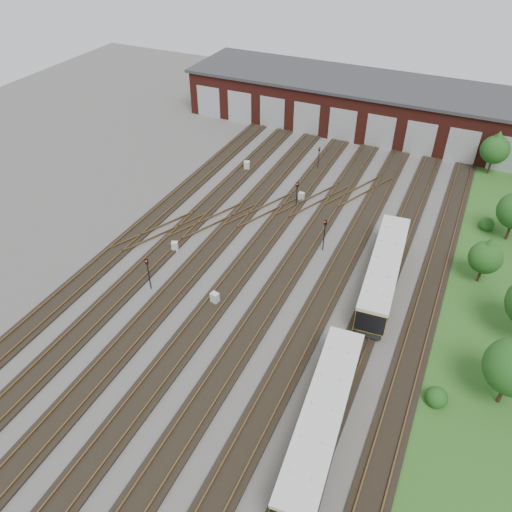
% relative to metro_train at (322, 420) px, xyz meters
% --- Properties ---
extents(ground, '(120.00, 120.00, 0.00)m').
position_rel_metro_train_xyz_m(ground, '(-10.00, 8.82, -1.75)').
color(ground, '#4D4A48').
rests_on(ground, ground).
extents(track_network, '(30.40, 70.00, 0.33)m').
position_rel_metro_train_xyz_m(track_network, '(-10.17, 9.41, -1.65)').
color(track_network, black).
rests_on(track_network, ground).
extents(maintenance_shed, '(51.00, 12.50, 6.35)m').
position_rel_metro_train_xyz_m(maintenance_shed, '(-10.01, 48.80, 1.45)').
color(maintenance_shed, '#4C1813').
rests_on(maintenance_shed, ground).
extents(grass_verge, '(8.00, 55.00, 0.05)m').
position_rel_metro_train_xyz_m(grass_verge, '(9.00, 18.82, -1.73)').
color(grass_verge, '#204F1A').
rests_on(grass_verge, ground).
extents(metro_train, '(3.49, 45.59, 2.78)m').
position_rel_metro_train_xyz_m(metro_train, '(0.00, 0.00, 0.00)').
color(metro_train, black).
rests_on(metro_train, ground).
extents(signal_mast_0, '(0.29, 0.28, 3.26)m').
position_rel_metro_train_xyz_m(signal_mast_0, '(-17.96, 7.33, 0.32)').
color(signal_mast_0, black).
rests_on(signal_mast_0, ground).
extents(signal_mast_1, '(0.27, 0.25, 3.02)m').
position_rel_metro_train_xyz_m(signal_mast_1, '(-11.39, 24.96, 0.20)').
color(signal_mast_1, black).
rests_on(signal_mast_1, ground).
extents(signal_mast_2, '(0.22, 0.21, 2.81)m').
position_rel_metro_train_xyz_m(signal_mast_2, '(-12.17, 34.15, 0.03)').
color(signal_mast_2, black).
rests_on(signal_mast_2, ground).
extents(signal_mast_3, '(0.29, 0.27, 3.40)m').
position_rel_metro_train_xyz_m(signal_mast_3, '(-6.31, 18.91, 0.40)').
color(signal_mast_3, black).
rests_on(signal_mast_3, ground).
extents(relay_cabinet_0, '(0.72, 0.67, 0.96)m').
position_rel_metro_train_xyz_m(relay_cabinet_0, '(-19.02, 12.90, -1.27)').
color(relay_cabinet_0, '#B6B9BB').
rests_on(relay_cabinet_0, ground).
extents(relay_cabinet_1, '(0.79, 0.72, 1.10)m').
position_rel_metro_train_xyz_m(relay_cabinet_1, '(-19.87, 30.35, -1.21)').
color(relay_cabinet_1, '#B6B9BB').
rests_on(relay_cabinet_1, ground).
extents(relay_cabinet_2, '(0.72, 0.64, 1.06)m').
position_rel_metro_train_xyz_m(relay_cabinet_2, '(-12.07, 8.10, -1.22)').
color(relay_cabinet_2, '#B6B9BB').
rests_on(relay_cabinet_2, ground).
extents(relay_cabinet_3, '(0.62, 0.53, 0.97)m').
position_rel_metro_train_xyz_m(relay_cabinet_3, '(-11.39, 26.45, -1.27)').
color(relay_cabinet_3, '#B6B9BB').
rests_on(relay_cabinet_3, ground).
extents(relay_cabinet_4, '(0.65, 0.55, 1.05)m').
position_rel_metro_train_xyz_m(relay_cabinet_4, '(-1.05, 16.52, -1.23)').
color(relay_cabinet_4, '#B6B9BB').
rests_on(relay_cabinet_4, ground).
extents(tree_0, '(3.27, 3.27, 5.43)m').
position_rel_metro_train_xyz_m(tree_0, '(6.61, 41.63, 1.73)').
color(tree_0, '#321F16').
rests_on(tree_0, ground).
extents(tree_3, '(2.83, 2.83, 4.70)m').
position_rel_metro_train_xyz_m(tree_3, '(7.55, 20.29, 1.26)').
color(tree_3, '#321F16').
rests_on(tree_3, ground).
extents(bush_0, '(1.50, 1.50, 1.50)m').
position_rel_metro_train_xyz_m(bush_0, '(6.24, 5.75, -1.00)').
color(bush_0, '#124112').
rests_on(bush_0, ground).
extents(bush_1, '(1.46, 1.46, 1.46)m').
position_rel_metro_train_xyz_m(bush_1, '(7.44, 29.25, -1.02)').
color(bush_1, '#124112').
rests_on(bush_1, ground).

